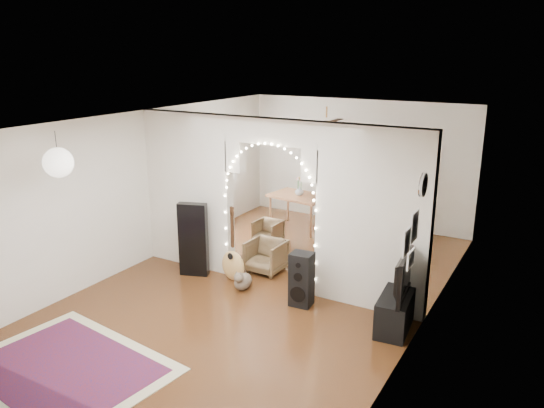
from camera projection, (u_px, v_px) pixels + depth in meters
The scene contains 25 objects.
floor at pixel (272, 282), 8.74m from camera, with size 7.50×7.50×0.00m, color black.
ceiling at pixel (272, 118), 7.99m from camera, with size 5.00×7.50×0.02m, color white.
wall_back at pixel (358, 162), 11.49m from camera, with size 5.00×0.02×2.70m, color silver.
wall_front at pixel (84, 295), 5.24m from camera, with size 5.00×0.02×2.70m, color silver.
wall_left at pixel (152, 185), 9.56m from camera, with size 0.02×7.50×2.70m, color silver.
wall_right at pixel (432, 229), 7.17m from camera, with size 0.02×7.50×2.70m, color silver.
divider_wall at pixel (272, 199), 8.34m from camera, with size 5.00×0.20×2.70m.
fairy_lights at pixel (268, 194), 8.20m from camera, with size 1.64×0.04×1.60m, color #FFEABF, non-canonical shape.
window at pixel (212, 160), 11.00m from camera, with size 0.04×1.20×1.40m, color white.
wall_clock at pixel (424, 185), 6.47m from camera, with size 0.31×0.31×0.03m, color white.
picture_frames at pixel (411, 241), 6.30m from camera, with size 0.02×0.50×0.70m, color white, non-canonical shape.
paper_lantern at pixel (58, 163), 7.02m from camera, with size 0.40×0.40×0.40m, color white.
ceiling_fan at pixel (326, 123), 9.74m from camera, with size 1.10×1.10×0.30m, color #A97138, non-canonical shape.
area_rug at pixel (64, 369), 6.35m from camera, with size 2.44×1.83×0.02m, color maroon.
guitar_case at pixel (193, 240), 8.88m from camera, with size 0.48×0.16×1.26m, color black.
acoustic_guitar at pixel (233, 254), 8.69m from camera, with size 0.46×0.25×1.08m.
tabby_cat at pixel (242, 281), 8.44m from camera, with size 0.29×0.57×0.37m.
floor_speaker at pixel (301, 279), 7.86m from camera, with size 0.34×0.31×0.83m.
media_console at pixel (396, 310), 7.28m from camera, with size 0.40×1.00×0.50m, color black.
tv at pixel (399, 272), 7.12m from camera, with size 1.07×0.14×0.62m, color black.
bookcase at pixel (384, 199), 11.13m from camera, with size 1.32×0.34×1.36m, color beige.
dining_table at pixel (299, 198), 11.16m from camera, with size 1.30×0.96×0.76m.
flower_vase at pixel (299, 191), 11.12m from camera, with size 0.18×0.18×0.19m, color silver.
dining_chair_left at pixel (268, 232), 10.49m from camera, with size 0.49×0.51×0.46m, color brown.
dining_chair_right at pixel (266, 256), 9.11m from camera, with size 0.60×0.61×0.56m, color brown.
Camera 1 is at (4.00, -6.97, 3.68)m, focal length 35.00 mm.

